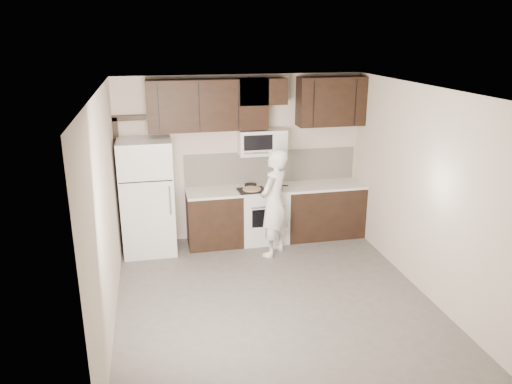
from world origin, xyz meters
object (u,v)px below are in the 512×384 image
object	(u,v)px
microwave	(262,142)
person	(274,203)
stove	(263,214)
refrigerator	(147,197)

from	to	relation	value
microwave	person	distance (m)	1.07
stove	refrigerator	bearing A→B (deg)	-178.49
stove	person	world-z (taller)	person
microwave	refrigerator	world-z (taller)	microwave
refrigerator	microwave	bearing A→B (deg)	5.15
person	stove	bearing A→B (deg)	-135.72
stove	refrigerator	world-z (taller)	refrigerator
stove	microwave	xyz separation A→B (m)	(-0.00, 0.12, 1.19)
stove	person	bearing A→B (deg)	-86.73
refrigerator	person	distance (m)	1.96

